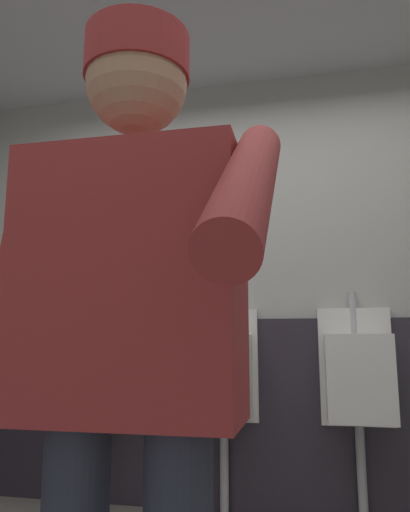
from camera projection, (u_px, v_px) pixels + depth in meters
wall_back at (259, 283)px, 3.04m from camera, size 4.57×0.12×2.65m
wainscot_band_back at (260, 414)px, 2.83m from camera, size 3.97×0.03×1.09m
urinal_left at (98, 372)px, 2.93m from camera, size 0.40×0.34×1.24m
urinal_middle at (221, 374)px, 2.77m from camera, size 0.40×0.34×1.24m
urinal_right at (358, 376)px, 2.62m from camera, size 0.40×0.34×1.24m
privacy_divider_panel at (155, 343)px, 2.81m from camera, size 0.04×0.40×0.90m
person at (129, 323)px, 1.04m from camera, size 0.70×0.60×1.68m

